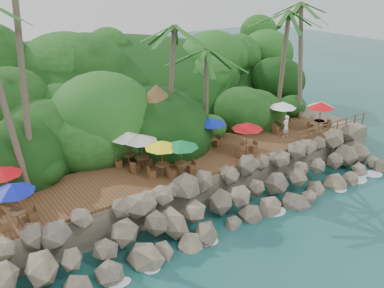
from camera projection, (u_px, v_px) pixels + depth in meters
ground at (250, 229)px, 25.77m from camera, size 140.00×140.00×0.00m
land_base at (126, 133)px, 37.50m from camera, size 32.00×25.20×2.10m
jungle_hill at (92, 121)px, 43.58m from camera, size 44.80×28.00×15.40m
seawall at (229, 198)px, 26.85m from camera, size 29.00×4.00×2.30m
terrace at (192, 160)px, 29.48m from camera, size 26.00×5.00×0.20m
jungle_foliage at (132, 148)px, 37.14m from camera, size 44.00×16.00×12.00m
foam_line at (247, 226)px, 25.99m from camera, size 25.20×0.80×0.06m
palms at (183, 8)px, 28.44m from camera, size 29.61×7.33×14.87m
palapa at (157, 100)px, 30.21m from camera, size 4.71×4.71×4.60m
dining_clusters at (197, 133)px, 28.53m from camera, size 25.42×5.33×2.34m
railing at (333, 127)px, 33.60m from camera, size 8.30×0.10×1.00m
waiter at (286, 126)px, 33.02m from camera, size 0.66×0.48×1.69m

